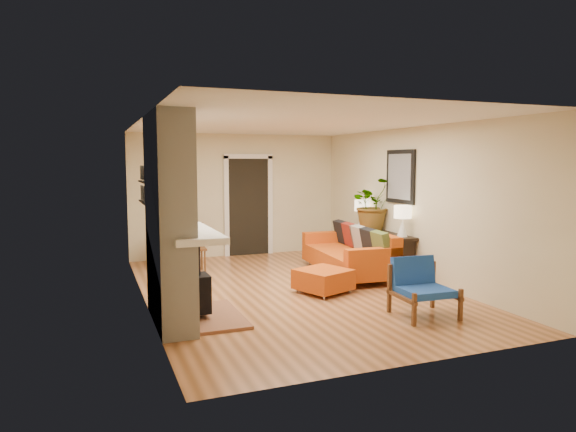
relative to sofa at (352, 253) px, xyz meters
name	(u,v)px	position (x,y,z in m)	size (l,w,h in m)	color
room_shell	(273,199)	(-0.81, 1.97, 0.85)	(6.50, 6.50, 6.50)	#B67346
fireplace	(172,224)	(-3.41, -1.67, 0.85)	(1.09, 1.68, 2.60)	white
sofa	(352,253)	(0.00, 0.00, 0.00)	(1.11, 2.30, 0.88)	silver
ottoman	(323,279)	(-1.04, -1.01, -0.18)	(0.93, 0.93, 0.36)	silver
blue_chair	(420,284)	(-0.34, -2.50, 0.02)	(0.76, 0.74, 0.75)	brown
dining_table	(185,236)	(-2.66, 1.82, 0.20)	(0.72, 1.66, 0.89)	brown
console_table	(381,240)	(0.66, 0.09, 0.19)	(0.34, 1.85, 0.72)	black
lamp_near	(403,217)	(0.66, -0.59, 0.68)	(0.30, 0.30, 0.54)	white
lamp_far	(362,210)	(0.66, 0.82, 0.68)	(0.30, 0.30, 0.54)	white
houseplant	(373,204)	(0.65, 0.38, 0.83)	(0.89, 0.77, 0.99)	#1E5919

